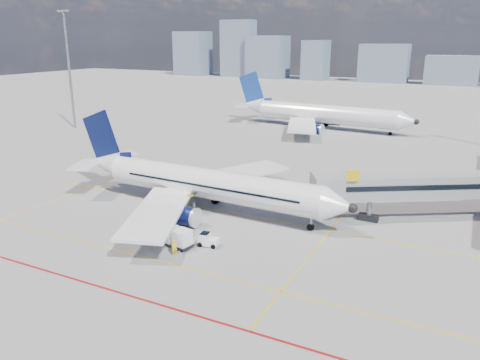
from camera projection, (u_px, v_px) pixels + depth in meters
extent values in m
plane|color=gray|center=(178.00, 234.00, 48.95)|extent=(420.00, 420.00, 0.00)
cube|color=gold|center=(216.00, 210.00, 55.79)|extent=(60.00, 0.18, 0.01)
cube|color=gold|center=(142.00, 257.00, 43.82)|extent=(80.00, 0.15, 0.01)
cube|color=gold|center=(312.00, 253.00, 44.64)|extent=(0.15, 28.00, 0.01)
cube|color=gold|center=(89.00, 187.00, 64.38)|extent=(0.15, 30.00, 0.01)
cube|color=maroon|center=(97.00, 286.00, 38.69)|extent=(90.00, 0.25, 0.01)
cube|color=#92949A|center=(425.00, 186.00, 52.06)|extent=(20.84, 13.93, 2.60)
cube|color=black|center=(425.00, 184.00, 52.00)|extent=(20.52, 13.82, 0.55)
cube|color=#92949A|center=(327.00, 188.00, 51.33)|extent=(4.49, 4.56, 3.00)
cube|color=black|center=(368.00, 217.00, 52.49)|extent=(2.20, 1.00, 0.70)
cylinder|color=gray|center=(369.00, 206.00, 52.09)|extent=(0.56, 0.56, 2.70)
cube|color=gold|center=(353.00, 176.00, 49.44)|extent=(1.26, 0.82, 1.20)
cylinder|color=gray|center=(69.00, 72.00, 103.14)|extent=(0.56, 0.56, 25.00)
cube|color=gray|center=(63.00, 11.00, 99.45)|extent=(3.20, 0.40, 0.50)
cube|color=silver|center=(58.00, 11.00, 99.75)|extent=(0.60, 0.15, 0.35)
cube|color=silver|center=(62.00, 11.00, 99.23)|extent=(0.60, 0.15, 0.35)
cube|color=silver|center=(66.00, 11.00, 98.72)|extent=(0.60, 0.15, 0.35)
cube|color=slate|center=(193.00, 53.00, 258.43)|extent=(16.88, 14.59, 23.19)
cube|color=slate|center=(238.00, 49.00, 245.55)|extent=(17.07, 9.23, 28.73)
cube|color=slate|center=(268.00, 57.00, 239.39)|extent=(18.85, 15.16, 20.91)
cube|color=slate|center=(316.00, 60.00, 228.74)|extent=(11.11, 12.51, 18.74)
cube|color=slate|center=(384.00, 63.00, 214.94)|extent=(21.75, 10.26, 17.17)
cube|color=slate|center=(452.00, 70.00, 203.14)|extent=(21.66, 11.60, 12.53)
cylinder|color=white|center=(211.00, 184.00, 54.57)|extent=(27.67, 4.53, 3.58)
cone|color=white|center=(340.00, 206.00, 47.50)|extent=(3.43, 3.69, 3.58)
sphere|color=black|center=(353.00, 208.00, 46.91)|extent=(1.04, 1.04, 1.01)
cone|color=white|center=(104.00, 163.00, 62.10)|extent=(6.00, 3.78, 3.58)
cube|color=black|center=(329.00, 199.00, 47.90)|extent=(1.42, 1.42, 0.41)
cube|color=white|center=(235.00, 174.00, 62.44)|extent=(10.94, 15.72, 0.53)
cube|color=white|center=(158.00, 212.00, 48.55)|extent=(10.12, 15.85, 0.53)
cylinder|color=#08103D|center=(231.00, 189.00, 59.88)|extent=(3.38, 2.23, 2.11)
cylinder|color=#08103D|center=(182.00, 215.00, 50.93)|extent=(3.38, 2.23, 2.11)
cylinder|color=silver|center=(243.00, 191.00, 59.08)|extent=(0.40, 2.18, 2.17)
cylinder|color=silver|center=(195.00, 218.00, 50.13)|extent=(0.40, 2.18, 2.17)
cube|color=#08103D|center=(102.00, 139.00, 61.17)|extent=(6.30, 0.51, 7.83)
cube|color=#08103D|center=(116.00, 157.00, 60.80)|extent=(5.19, 0.45, 1.98)
cube|color=white|center=(118.00, 155.00, 64.64)|extent=(4.61, 5.82, 0.20)
cube|color=white|center=(86.00, 165.00, 59.70)|extent=(4.35, 5.78, 0.20)
cylinder|color=gray|center=(311.00, 223.00, 49.58)|extent=(0.29, 0.29, 1.80)
cylinder|color=black|center=(311.00, 227.00, 49.73)|extent=(0.77, 0.31, 0.76)
cylinder|color=gray|center=(216.00, 197.00, 57.73)|extent=(0.33, 0.33, 1.60)
cylinder|color=black|center=(216.00, 200.00, 57.82)|extent=(1.02, 0.68, 1.00)
cylinder|color=gray|center=(194.00, 209.00, 53.72)|extent=(0.33, 0.33, 1.60)
cylinder|color=black|center=(194.00, 212.00, 53.80)|extent=(1.02, 0.68, 1.00)
cube|color=black|center=(222.00, 179.00, 55.77)|extent=(22.59, 0.87, 0.24)
cube|color=black|center=(206.00, 187.00, 52.80)|extent=(22.59, 0.87, 0.24)
cylinder|color=white|center=(327.00, 114.00, 104.85)|extent=(32.20, 6.93, 4.15)
cone|color=white|center=(409.00, 121.00, 95.85)|extent=(4.18, 4.47, 4.15)
sphere|color=black|center=(416.00, 122.00, 95.10)|extent=(1.27, 1.27, 1.17)
cone|color=white|center=(252.00, 105.00, 114.42)|extent=(7.15, 4.73, 4.15)
cube|color=black|center=(402.00, 118.00, 96.38)|extent=(1.73, 1.73, 0.48)
cube|color=white|center=(335.00, 113.00, 113.79)|extent=(13.38, 18.06, 0.61)
cube|color=white|center=(302.00, 125.00, 98.18)|extent=(10.97, 18.43, 0.61)
cylinder|color=#08103D|center=(334.00, 121.00, 110.87)|extent=(4.03, 2.78, 2.45)
cylinder|color=#08103D|center=(313.00, 129.00, 100.81)|extent=(4.03, 2.78, 2.45)
cylinder|color=silver|center=(342.00, 122.00, 109.85)|extent=(0.59, 2.54, 2.51)
cylinder|color=silver|center=(322.00, 130.00, 99.79)|extent=(0.59, 2.54, 2.51)
cube|color=navy|center=(252.00, 90.00, 113.36)|extent=(7.30, 0.98, 9.08)
cube|color=navy|center=(261.00, 101.00, 112.81)|extent=(6.01, 0.84, 2.29)
cube|color=white|center=(257.00, 102.00, 117.30)|extent=(5.56, 6.77, 0.23)
cube|color=white|center=(243.00, 105.00, 111.75)|extent=(4.80, 6.64, 0.23)
cylinder|color=black|center=(326.00, 124.00, 108.45)|extent=(1.05, 0.73, 1.00)
cylinder|color=black|center=(317.00, 128.00, 103.94)|extent=(1.05, 0.73, 1.00)
cylinder|color=black|center=(390.00, 134.00, 98.47)|extent=(0.78, 0.35, 0.76)
cube|color=white|center=(208.00, 241.00, 45.98)|extent=(2.07, 1.31, 0.71)
cube|color=white|center=(205.00, 236.00, 45.94)|extent=(1.01, 1.13, 0.53)
cube|color=black|center=(205.00, 234.00, 45.89)|extent=(0.92, 1.07, 0.31)
cylinder|color=black|center=(200.00, 245.00, 45.83)|extent=(0.52, 0.26, 0.50)
cylinder|color=black|center=(204.00, 241.00, 46.72)|extent=(0.52, 0.26, 0.50)
cylinder|color=black|center=(213.00, 247.00, 45.39)|extent=(0.52, 0.26, 0.50)
cylinder|color=black|center=(217.00, 243.00, 46.27)|extent=(0.52, 0.26, 0.50)
cube|color=black|center=(176.00, 243.00, 45.96)|extent=(3.70, 2.07, 0.18)
cube|color=white|center=(169.00, 233.00, 46.20)|extent=(1.71, 1.67, 1.51)
cube|color=white|center=(182.00, 237.00, 45.23)|extent=(1.71, 1.67, 1.51)
cylinder|color=black|center=(161.00, 244.00, 46.23)|extent=(0.33, 0.18, 0.31)
cylinder|color=black|center=(171.00, 239.00, 47.29)|extent=(0.33, 0.18, 0.31)
cylinder|color=black|center=(182.00, 251.00, 44.72)|extent=(0.33, 0.18, 0.31)
cylinder|color=black|center=(191.00, 246.00, 45.78)|extent=(0.33, 0.18, 0.31)
cube|color=black|center=(166.00, 206.00, 55.76)|extent=(4.64, 1.80, 0.76)
cube|color=black|center=(172.00, 198.00, 55.08)|extent=(6.58, 1.32, 2.01)
cube|color=gold|center=(175.00, 196.00, 55.60)|extent=(6.57, 0.32, 2.10)
cube|color=gold|center=(169.00, 199.00, 54.55)|extent=(6.57, 0.32, 2.10)
cylinder|color=black|center=(150.00, 207.00, 55.84)|extent=(0.66, 0.28, 0.66)
cylinder|color=black|center=(157.00, 203.00, 57.17)|extent=(0.66, 0.28, 0.66)
cylinder|color=black|center=(175.00, 211.00, 54.44)|extent=(0.66, 0.28, 0.66)
cylinder|color=black|center=(182.00, 207.00, 55.77)|extent=(0.66, 0.28, 0.66)
imported|color=yellow|center=(175.00, 248.00, 43.84)|extent=(0.65, 0.71, 1.63)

